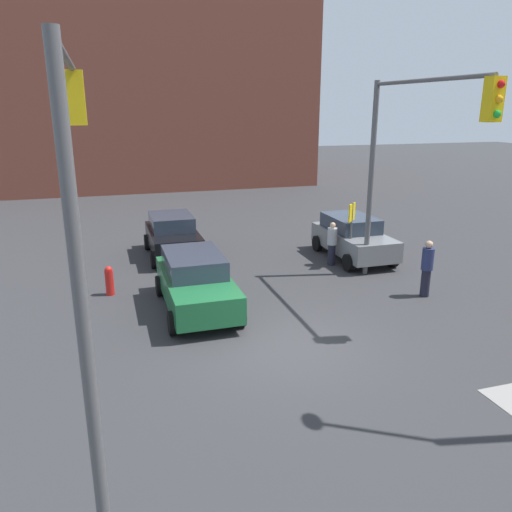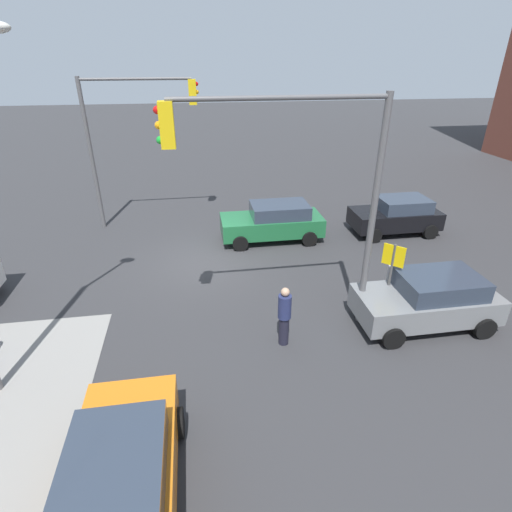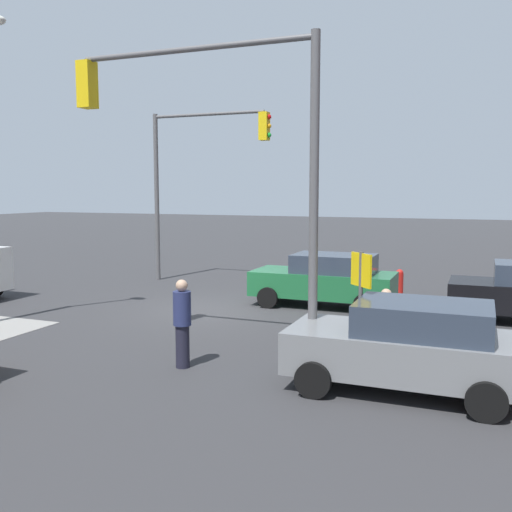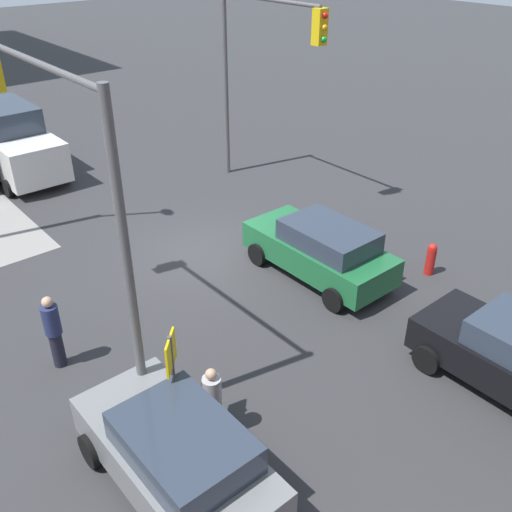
{
  "view_description": "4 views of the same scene",
  "coord_description": "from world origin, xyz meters",
  "px_view_note": "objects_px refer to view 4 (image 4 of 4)",
  "views": [
    {
      "loc": [
        10.42,
        -4.12,
        5.69
      ],
      "look_at": [
        -1.95,
        -0.33,
        1.81
      ],
      "focal_mm": 35.0,
      "sensor_mm": 36.0,
      "label": 1
    },
    {
      "loc": [
        0.17,
        13.9,
        7.22
      ],
      "look_at": [
        -1.73,
        1.98,
        1.16
      ],
      "focal_mm": 28.0,
      "sensor_mm": 36.0,
      "label": 2
    },
    {
      "loc": [
        -7.51,
        15.03,
        3.55
      ],
      "look_at": [
        -1.31,
        -0.52,
        1.62
      ],
      "focal_mm": 40.0,
      "sensor_mm": 36.0,
      "label": 3
    },
    {
      "loc": [
        -12.17,
        8.12,
        8.47
      ],
      "look_at": [
        -2.84,
        0.26,
        1.28
      ],
      "focal_mm": 40.0,
      "sensor_mm": 36.0,
      "label": 4
    }
  ],
  "objects_px": {
    "fire_hydrant": "(431,258)",
    "van_white_delivery": "(13,142)",
    "traffic_signal_nw_corner": "(63,164)",
    "traffic_signal_se_corner": "(259,57)",
    "sedan_green": "(321,249)",
    "sedan_gray": "(177,454)",
    "pedestrian_waiting": "(54,330)",
    "pedestrian_crossing": "(212,402)"
  },
  "relations": [
    {
      "from": "fire_hydrant",
      "to": "van_white_delivery",
      "type": "relative_size",
      "value": 0.17
    },
    {
      "from": "fire_hydrant",
      "to": "traffic_signal_nw_corner",
      "type": "bearing_deg",
      "value": 73.3
    },
    {
      "from": "traffic_signal_se_corner",
      "to": "fire_hydrant",
      "type": "relative_size",
      "value": 6.91
    },
    {
      "from": "fire_hydrant",
      "to": "sedan_green",
      "type": "height_order",
      "value": "sedan_green"
    },
    {
      "from": "fire_hydrant",
      "to": "sedan_gray",
      "type": "height_order",
      "value": "sedan_gray"
    },
    {
      "from": "pedestrian_waiting",
      "to": "van_white_delivery",
      "type": "bearing_deg",
      "value": -136.15
    },
    {
      "from": "traffic_signal_nw_corner",
      "to": "pedestrian_crossing",
      "type": "xyz_separation_m",
      "value": [
        -3.41,
        -0.7,
        -3.79
      ]
    },
    {
      "from": "van_white_delivery",
      "to": "pedestrian_waiting",
      "type": "bearing_deg",
      "value": 163.66
    },
    {
      "from": "pedestrian_waiting",
      "to": "fire_hydrant",
      "type": "bearing_deg",
      "value": 132.49
    },
    {
      "from": "traffic_signal_nw_corner",
      "to": "traffic_signal_se_corner",
      "type": "bearing_deg",
      "value": -60.73
    },
    {
      "from": "traffic_signal_se_corner",
      "to": "pedestrian_crossing",
      "type": "xyz_separation_m",
      "value": [
        -8.46,
        8.3,
        -3.75
      ]
    },
    {
      "from": "sedan_gray",
      "to": "traffic_signal_nw_corner",
      "type": "bearing_deg",
      "value": -6.55
    },
    {
      "from": "fire_hydrant",
      "to": "van_white_delivery",
      "type": "distance_m",
      "value": 15.8
    },
    {
      "from": "fire_hydrant",
      "to": "van_white_delivery",
      "type": "xyz_separation_m",
      "value": [
        14.59,
        6.0,
        0.79
      ]
    },
    {
      "from": "traffic_signal_nw_corner",
      "to": "sedan_gray",
      "type": "height_order",
      "value": "traffic_signal_nw_corner"
    },
    {
      "from": "traffic_signal_nw_corner",
      "to": "sedan_green",
      "type": "distance_m",
      "value": 7.39
    },
    {
      "from": "sedan_gray",
      "to": "fire_hydrant",
      "type": "bearing_deg",
      "value": -81.42
    },
    {
      "from": "traffic_signal_nw_corner",
      "to": "traffic_signal_se_corner",
      "type": "distance_m",
      "value": 10.32
    },
    {
      "from": "traffic_signal_nw_corner",
      "to": "fire_hydrant",
      "type": "distance_m",
      "value": 9.99
    },
    {
      "from": "fire_hydrant",
      "to": "pedestrian_crossing",
      "type": "height_order",
      "value": "pedestrian_crossing"
    },
    {
      "from": "traffic_signal_se_corner",
      "to": "pedestrian_crossing",
      "type": "relative_size",
      "value": 4.0
    },
    {
      "from": "traffic_signal_nw_corner",
      "to": "van_white_delivery",
      "type": "distance_m",
      "value": 12.73
    },
    {
      "from": "pedestrian_waiting",
      "to": "pedestrian_crossing",
      "type": "bearing_deg",
      "value": 80.42
    },
    {
      "from": "van_white_delivery",
      "to": "pedestrian_waiting",
      "type": "height_order",
      "value": "van_white_delivery"
    },
    {
      "from": "sedan_gray",
      "to": "pedestrian_crossing",
      "type": "bearing_deg",
      "value": -63.34
    },
    {
      "from": "traffic_signal_se_corner",
      "to": "van_white_delivery",
      "type": "xyz_separation_m",
      "value": [
        6.94,
        6.3,
        -3.31
      ]
    },
    {
      "from": "fire_hydrant",
      "to": "pedestrian_crossing",
      "type": "bearing_deg",
      "value": 95.71
    },
    {
      "from": "sedan_green",
      "to": "traffic_signal_nw_corner",
      "type": "bearing_deg",
      "value": 83.57
    },
    {
      "from": "traffic_signal_se_corner",
      "to": "sedan_gray",
      "type": "distance_m",
      "value": 13.61
    },
    {
      "from": "traffic_signal_se_corner",
      "to": "sedan_gray",
      "type": "relative_size",
      "value": 1.6
    },
    {
      "from": "pedestrian_crossing",
      "to": "sedan_gray",
      "type": "bearing_deg",
      "value": -141.39
    },
    {
      "from": "sedan_gray",
      "to": "van_white_delivery",
      "type": "xyz_separation_m",
      "value": [
        15.98,
        -3.16,
        0.44
      ]
    },
    {
      "from": "van_white_delivery",
      "to": "traffic_signal_nw_corner",
      "type": "bearing_deg",
      "value": 167.3
    },
    {
      "from": "sedan_green",
      "to": "pedestrian_waiting",
      "type": "height_order",
      "value": "pedestrian_waiting"
    },
    {
      "from": "traffic_signal_nw_corner",
      "to": "fire_hydrant",
      "type": "xyz_separation_m",
      "value": [
        -2.61,
        -8.7,
        -4.15
      ]
    },
    {
      "from": "fire_hydrant",
      "to": "pedestrian_crossing",
      "type": "relative_size",
      "value": 0.58
    },
    {
      "from": "traffic_signal_nw_corner",
      "to": "sedan_green",
      "type": "bearing_deg",
      "value": -96.43
    },
    {
      "from": "traffic_signal_se_corner",
      "to": "sedan_gray",
      "type": "xyz_separation_m",
      "value": [
        -9.04,
        9.46,
        -3.75
      ]
    },
    {
      "from": "traffic_signal_se_corner",
      "to": "fire_hydrant",
      "type": "bearing_deg",
      "value": 177.76
    },
    {
      "from": "pedestrian_crossing",
      "to": "pedestrian_waiting",
      "type": "xyz_separation_m",
      "value": [
        3.8,
        1.4,
        0.1
      ]
    },
    {
      "from": "fire_hydrant",
      "to": "sedan_green",
      "type": "distance_m",
      "value": 3.08
    },
    {
      "from": "traffic_signal_nw_corner",
      "to": "pedestrian_waiting",
      "type": "relative_size",
      "value": 3.63
    }
  ]
}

